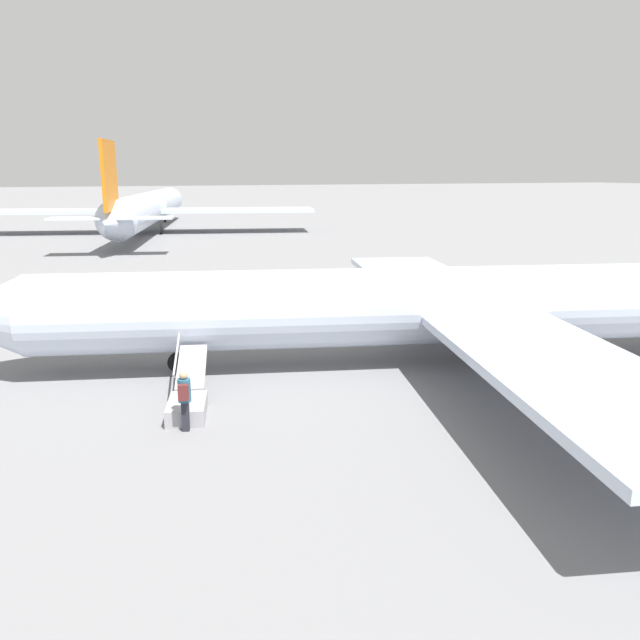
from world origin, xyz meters
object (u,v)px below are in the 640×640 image
(boarding_stairs, at_px, (188,399))
(passenger, at_px, (184,397))
(airplane_far_center, at_px, (149,208))
(airplane_main, at_px, (462,304))

(boarding_stairs, bearing_deg, passenger, -177.60)
(airplane_far_center, height_order, passenger, airplane_far_center)
(passenger, bearing_deg, airplane_main, -61.03)
(airplane_main, xyz_separation_m, airplane_far_center, (5.56, -57.72, 0.61))
(airplane_far_center, height_order, boarding_stairs, airplane_far_center)
(boarding_stairs, height_order, passenger, boarding_stairs)
(airplane_main, bearing_deg, airplane_far_center, -70.49)
(airplane_far_center, bearing_deg, airplane_main, -160.76)
(airplane_main, height_order, airplane_far_center, airplane_far_center)
(boarding_stairs, distance_m, passenger, 1.55)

